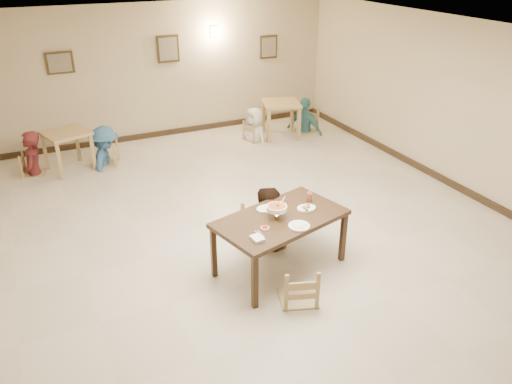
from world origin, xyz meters
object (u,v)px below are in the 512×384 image
main_diner (266,189)px  bg_table_right (281,108)px  main_table (281,222)px  bg_diner_b (102,127)px  chair_near (299,266)px  bg_chair_rl (255,122)px  bg_chair_rr (305,111)px  curry_warmer (277,208)px  bg_diner_d (306,98)px  bg_chair_ll (31,154)px  bg_chair_lr (104,142)px  bg_diner_a (26,132)px  bg_table_left (67,138)px  drink_glass (310,197)px  chair_far (261,209)px  bg_diner_c (255,108)px

main_diner → bg_table_right: main_diner is taller
main_table → bg_diner_b: size_ratio=1.18×
chair_near → bg_diner_b: size_ratio=0.61×
bg_chair_rl → bg_diner_b: 3.41m
bg_chair_rr → bg_chair_rl: bearing=-109.3°
bg_table_right → bg_chair_rr: bg_chair_rr is taller
curry_warmer → bg_diner_d: 5.78m
main_table → bg_chair_ll: (-2.92, 4.87, -0.30)m
bg_chair_lr → main_table: bearing=37.0°
bg_chair_rl → bg_diner_a: (-4.77, 0.07, 0.46)m
bg_diner_b → bg_diner_a: bearing=106.7°
chair_near → bg_chair_ll: chair_near is taller
main_table → bg_table_left: bearing=99.8°
bg_chair_ll → bg_chair_lr: size_ratio=0.90×
main_diner → bg_table_left: size_ratio=1.80×
main_diner → bg_table_right: size_ratio=1.79×
main_table → bg_table_left: (-2.22, 4.83, -0.07)m
chair_near → drink_glass: bearing=-107.2°
chair_near → main_diner: main_diner is taller
drink_glass → bg_chair_rl: size_ratio=0.16×
main_diner → curry_warmer: (-0.17, -0.67, 0.05)m
chair_near → bg_diner_a: bearing=-44.6°
bg_chair_rl → bg_diner_b: bearing=72.5°
main_diner → bg_diner_a: bearing=-55.1°
main_diner → bg_chair_rr: bearing=-127.6°
chair_near → main_diner: bearing=-80.0°
curry_warmer → drink_glass: (0.65, 0.24, -0.08)m
curry_warmer → drink_glass: bearing=20.2°
main_table → bg_diner_a: bearing=106.0°
bg_chair_rl → chair_far: bearing=138.1°
bg_chair_rl → bg_diner_d: bearing=-108.9°
bg_diner_b → main_diner: bearing=-136.9°
drink_glass → bg_chair_ll: (-3.50, 4.63, -0.44)m
main_table → bg_diner_b: (-1.53, 4.76, 0.08)m
bg_chair_rr → main_diner: bearing=-55.4°
bg_chair_lr → bg_chair_rl: size_ratio=1.13×
drink_glass → bg_diner_b: bearing=115.2°
bg_diner_a → chair_far: bearing=47.8°
bg_diner_c → bg_chair_lr: bearing=-105.0°
bg_chair_rl → bg_diner_c: (0.00, 0.00, 0.33)m
chair_far → bg_table_left: size_ratio=1.06×
bg_chair_rl → bg_table_right: bearing=-110.8°
chair_far → bg_chair_lr: (-1.62, 3.98, -0.04)m
main_diner → bg_table_left: 4.77m
bg_chair_rr → bg_diner_c: bearing=-109.3°
bg_chair_lr → bg_diner_a: bg_diner_a is taller
main_table → bg_diner_b: bearing=92.9°
curry_warmer → bg_chair_rr: size_ratio=0.29×
bg_chair_rl → bg_diner_c: bearing=-0.0°
chair_near → main_diner: size_ratio=0.55×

